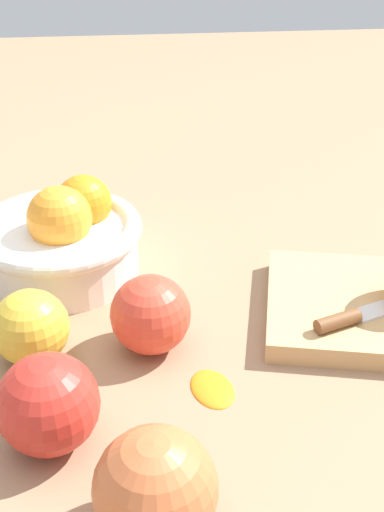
{
  "coord_description": "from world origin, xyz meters",
  "views": [
    {
      "loc": [
        -0.11,
        -0.49,
        0.41
      ],
      "look_at": [
        -0.05,
        0.11,
        0.04
      ],
      "focal_mm": 48.45,
      "sensor_mm": 36.0,
      "label": 1
    }
  ],
  "objects_px": {
    "apple_mid_left_2": "(150,314)",
    "apple_front_left_2": "(155,489)",
    "cutting_board": "(375,309)",
    "apple_mid_left": "(31,327)",
    "knife": "(365,311)",
    "apple_front_left": "(48,404)",
    "bowl": "(62,238)"
  },
  "relations": [
    {
      "from": "knife",
      "to": "apple_mid_left_2",
      "type": "xyz_separation_m",
      "value": [
        -0.2,
        -0.0,
        0.01
      ]
    },
    {
      "from": "apple_mid_left",
      "to": "apple_mid_left_2",
      "type": "relative_size",
      "value": 0.94
    },
    {
      "from": "apple_front_left_2",
      "to": "apple_front_left",
      "type": "bearing_deg",
      "value": 130.92
    },
    {
      "from": "apple_front_left",
      "to": "apple_mid_left",
      "type": "relative_size",
      "value": 1.15
    },
    {
      "from": "apple_front_left",
      "to": "apple_mid_left_2",
      "type": "xyz_separation_m",
      "value": [
        0.08,
        0.11,
        -0.0
      ]
    },
    {
      "from": "apple_front_left",
      "to": "apple_mid_left_2",
      "type": "height_order",
      "value": "apple_front_left"
    },
    {
      "from": "apple_front_left",
      "to": "bowl",
      "type": "bearing_deg",
      "value": 91.3
    },
    {
      "from": "bowl",
      "to": "apple_front_left",
      "type": "bearing_deg",
      "value": -88.7
    },
    {
      "from": "apple_front_left",
      "to": "apple_mid_left",
      "type": "height_order",
      "value": "apple_front_left"
    },
    {
      "from": "bowl",
      "to": "cutting_board",
      "type": "height_order",
      "value": "bowl"
    },
    {
      "from": "knife",
      "to": "apple_front_left_2",
      "type": "distance_m",
      "value": 0.29
    },
    {
      "from": "apple_front_left",
      "to": "apple_mid_left_2",
      "type": "bearing_deg",
      "value": 53.42
    },
    {
      "from": "apple_front_left",
      "to": "knife",
      "type": "bearing_deg",
      "value": 21.51
    },
    {
      "from": "apple_front_left",
      "to": "apple_front_left_2",
      "type": "bearing_deg",
      "value": -49.08
    },
    {
      "from": "bowl",
      "to": "apple_mid_left",
      "type": "relative_size",
      "value": 2.57
    },
    {
      "from": "apple_front_left",
      "to": "apple_mid_left",
      "type": "distance_m",
      "value": 0.11
    },
    {
      "from": "apple_mid_left_2",
      "to": "apple_front_left_2",
      "type": "distance_m",
      "value": 0.2
    },
    {
      "from": "knife",
      "to": "apple_mid_left_2",
      "type": "relative_size",
      "value": 2.05
    },
    {
      "from": "cutting_board",
      "to": "apple_front_left",
      "type": "distance_m",
      "value": 0.33
    },
    {
      "from": "bowl",
      "to": "apple_mid_left_2",
      "type": "bearing_deg",
      "value": -58.12
    },
    {
      "from": "apple_mid_left",
      "to": "apple_mid_left_2",
      "type": "xyz_separation_m",
      "value": [
        0.11,
        0.01,
        0.0
      ]
    },
    {
      "from": "bowl",
      "to": "apple_mid_left_2",
      "type": "height_order",
      "value": "bowl"
    },
    {
      "from": "cutting_board",
      "to": "apple_mid_left",
      "type": "distance_m",
      "value": 0.33
    },
    {
      "from": "apple_mid_left",
      "to": "bowl",
      "type": "bearing_deg",
      "value": 82.82
    },
    {
      "from": "apple_mid_left",
      "to": "apple_mid_left_2",
      "type": "height_order",
      "value": "apple_mid_left_2"
    },
    {
      "from": "cutting_board",
      "to": "knife",
      "type": "height_order",
      "value": "knife"
    },
    {
      "from": "cutting_board",
      "to": "apple_mid_left",
      "type": "bearing_deg",
      "value": -174.69
    },
    {
      "from": "apple_front_left_2",
      "to": "apple_mid_left_2",
      "type": "bearing_deg",
      "value": 88.42
    },
    {
      "from": "cutting_board",
      "to": "apple_front_left_2",
      "type": "distance_m",
      "value": 0.32
    },
    {
      "from": "knife",
      "to": "apple_front_left_2",
      "type": "xyz_separation_m",
      "value": [
        -0.21,
        -0.2,
        0.02
      ]
    },
    {
      "from": "apple_front_left",
      "to": "apple_front_left_2",
      "type": "xyz_separation_m",
      "value": [
        0.08,
        -0.09,
        0.0
      ]
    },
    {
      "from": "apple_mid_left_2",
      "to": "apple_front_left_2",
      "type": "height_order",
      "value": "apple_front_left_2"
    }
  ]
}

